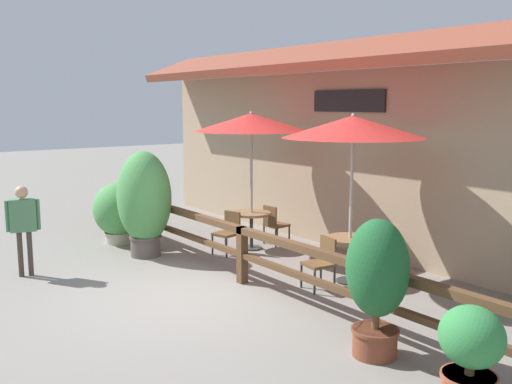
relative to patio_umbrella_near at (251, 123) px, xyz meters
name	(u,v)px	position (x,y,z in m)	size (l,w,h in m)	color
ground_plane	(188,295)	(1.73, -2.53, -2.58)	(60.00, 60.00, 0.00)	gray
building_facade	(370,145)	(1.73, 1.58, -0.41)	(14.28, 1.49, 4.23)	tan
patio_railing	(242,242)	(1.73, -1.48, -1.88)	(10.40, 0.14, 0.95)	brown
patio_umbrella_near	(251,123)	(0.00, 0.00, 0.00)	(2.31, 2.31, 2.79)	#B7B2A8
dining_table_near	(251,220)	(0.00, 0.00, -1.97)	(0.80, 0.80, 0.76)	olive
chair_near_streetside	(228,231)	(0.04, -0.60, -2.11)	(0.50, 0.50, 0.84)	brown
chair_near_wallside	(274,223)	(0.01, 0.60, -2.11)	(0.44, 0.44, 0.84)	brown
patio_umbrella_middle	(353,127)	(2.76, -0.02, 0.00)	(2.31, 2.31, 2.79)	#B7B2A8
dining_table_middle	(350,247)	(2.76, -0.02, -1.97)	(0.80, 0.80, 0.76)	olive
chair_middle_streetside	(321,261)	(2.73, -0.64, -2.11)	(0.48, 0.48, 0.84)	brown
chair_middle_wallside	(374,249)	(2.76, 0.59, -2.11)	(0.43, 0.43, 0.84)	brown
potted_plant_entrance_palm	(377,279)	(4.92, -1.85, -1.64)	(0.77, 0.69, 1.65)	brown
potted_plant_corner_fern	(144,201)	(-0.80, -1.98, -1.48)	(1.14, 1.02, 2.05)	#564C47
potted_plant_small_flowering	(118,211)	(-2.13, -1.95, -1.89)	(1.16, 1.05, 1.29)	#B7AD99
potted_plant_tall_tropical	(471,354)	(6.27, -2.05, -2.00)	(0.64, 0.58, 1.05)	#9E4C33
pedestrian	(23,219)	(-0.84, -4.23, -1.56)	(0.30, 0.54, 1.57)	#42382D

